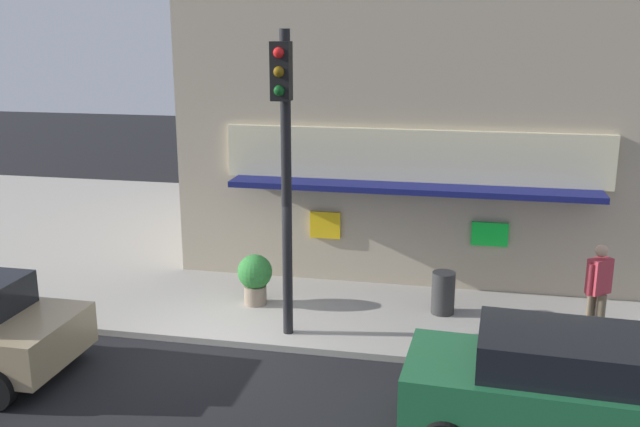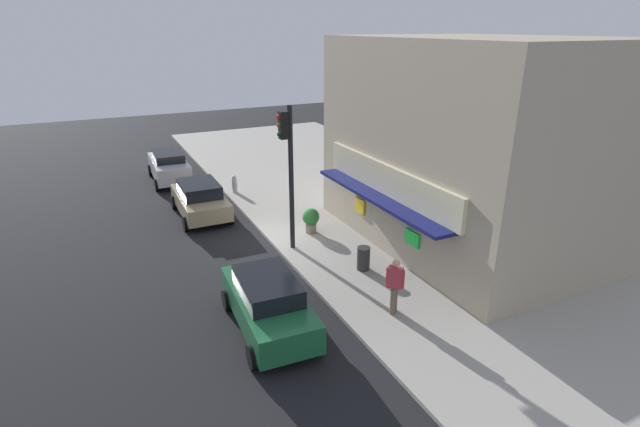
% 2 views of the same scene
% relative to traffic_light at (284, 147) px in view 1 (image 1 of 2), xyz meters
% --- Properties ---
extents(ground_plane, '(64.94, 64.94, 0.00)m').
position_rel_traffic_light_xyz_m(ground_plane, '(-1.20, -0.47, -3.56)').
color(ground_plane, black).
extents(sidewalk, '(43.30, 12.36, 0.12)m').
position_rel_traffic_light_xyz_m(sidewalk, '(-1.20, 5.71, -3.49)').
color(sidewalk, '#A39E93').
rests_on(sidewalk, ground_plane).
extents(corner_building, '(10.36, 8.28, 7.56)m').
position_rel_traffic_light_xyz_m(corner_building, '(1.95, 6.71, 0.34)').
color(corner_building, tan).
rests_on(corner_building, sidewalk).
extents(traffic_light, '(0.32, 0.58, 5.37)m').
position_rel_traffic_light_xyz_m(traffic_light, '(0.00, 0.00, 0.00)').
color(traffic_light, black).
rests_on(traffic_light, sidewalk).
extents(trash_can, '(0.45, 0.45, 0.83)m').
position_rel_traffic_light_xyz_m(trash_can, '(2.72, 1.61, -3.02)').
color(trash_can, '#2D2D2D').
rests_on(trash_can, sidewalk).
extents(pedestrian, '(0.49, 0.45, 1.73)m').
position_rel_traffic_light_xyz_m(pedestrian, '(5.42, 1.03, -2.49)').
color(pedestrian, brown).
rests_on(pedestrian, sidewalk).
extents(potted_plant_by_doorway, '(0.69, 0.69, 1.03)m').
position_rel_traffic_light_xyz_m(potted_plant_by_doorway, '(-0.99, 1.33, -2.85)').
color(potted_plant_by_doorway, gray).
rests_on(potted_plant_by_doorway, sidewalk).
extents(parked_car_green, '(4.23, 2.14, 1.63)m').
position_rel_traffic_light_xyz_m(parked_car_green, '(4.42, -2.50, -2.71)').
color(parked_car_green, '#1E6038').
rests_on(parked_car_green, ground_plane).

